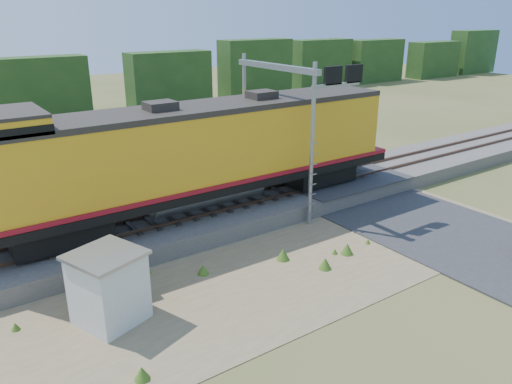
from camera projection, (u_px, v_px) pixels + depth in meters
ground at (314, 263)px, 20.46m from camera, size 140.00×140.00×0.00m
ballast at (235, 210)px, 24.95m from camera, size 70.00×5.00×0.80m
rails at (235, 201)px, 24.79m from camera, size 70.00×1.54×0.16m
dirt_shoulder at (268, 272)px, 19.76m from camera, size 26.00×8.00×0.03m
road at (411, 218)px, 24.76m from camera, size 7.00×66.00×0.86m
tree_line_north at (59, 84)px, 48.73m from camera, size 130.00×3.00×6.50m
weed_clumps at (242, 288)px, 18.65m from camera, size 15.00×6.20×0.56m
locomotive at (200, 153)px, 22.84m from camera, size 21.08×3.22×5.44m
shed at (109, 287)px, 16.27m from camera, size 2.67×2.67×2.49m
signal_gantry at (291, 100)px, 24.15m from camera, size 3.04×6.20×7.68m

